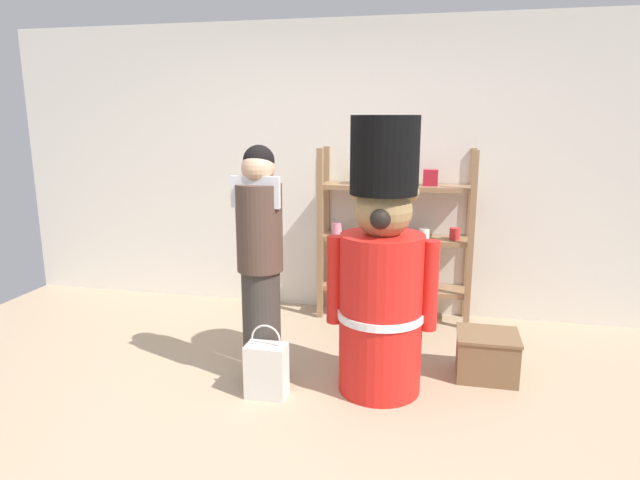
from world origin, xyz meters
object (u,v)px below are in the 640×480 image
Objects in this scene: teddy_bear_guard at (382,274)px; display_crate at (487,355)px; merchandise_shelf at (393,233)px; shopping_bag at (266,370)px; person_shopper at (260,260)px.

teddy_bear_guard is 1.01m from display_crate.
merchandise_shelf is at bearing 92.04° from teddy_bear_guard.
shopping_bag is 1.52m from display_crate.
teddy_bear_guard reaches higher than shopping_bag.
person_shopper is 3.26× the size of shopping_bag.
shopping_bag reaches higher than display_crate.
shopping_bag is at bearing -159.95° from teddy_bear_guard.
merchandise_shelf is 0.95× the size of person_shopper.
merchandise_shelf is 3.08× the size of shopping_bag.
display_crate is (0.76, -1.04, -0.62)m from merchandise_shelf.
person_shopper is at bearing -176.79° from teddy_bear_guard.
teddy_bear_guard reaches higher than display_crate.
display_crate is at bearing -54.01° from merchandise_shelf.
merchandise_shelf reaches higher than display_crate.
teddy_bear_guard is 3.63× the size of shopping_bag.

